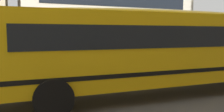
% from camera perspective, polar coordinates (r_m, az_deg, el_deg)
% --- Properties ---
extents(ground_plane, '(400.00, 400.00, 0.00)m').
position_cam_1_polar(ground_plane, '(12.90, 20.73, -4.87)').
color(ground_plane, '#54514F').
extents(sidewalk_far, '(120.00, 3.00, 0.01)m').
position_cam_1_polar(sidewalk_far, '(19.57, 4.05, -1.08)').
color(sidewalk_far, gray).
rests_on(sidewalk_far, ground_plane).
extents(lane_centreline, '(110.00, 0.16, 0.01)m').
position_cam_1_polar(lane_centreline, '(12.90, 20.74, -4.86)').
color(lane_centreline, silver).
rests_on(lane_centreline, ground_plane).
extents(school_bus, '(13.87, 3.53, 3.08)m').
position_cam_1_polar(school_bus, '(9.00, 12.29, 2.76)').
color(school_bus, yellow).
rests_on(school_bus, ground_plane).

